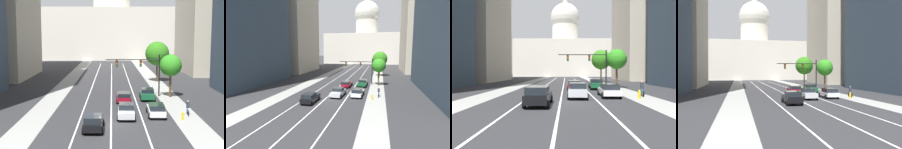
{
  "view_description": "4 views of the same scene",
  "coord_description": "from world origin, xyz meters",
  "views": [
    {
      "loc": [
        0.09,
        -32.69,
        9.32
      ],
      "look_at": [
        0.24,
        14.4,
        3.49
      ],
      "focal_mm": 53.19,
      "sensor_mm": 36.0,
      "label": 1
    },
    {
      "loc": [
        8.82,
        -27.86,
        8.22
      ],
      "look_at": [
        -1.58,
        17.69,
        2.0
      ],
      "focal_mm": 29.34,
      "sensor_mm": 36.0,
      "label": 2
    },
    {
      "loc": [
        0.51,
        -18.09,
        2.79
      ],
      "look_at": [
        0.11,
        21.75,
        2.11
      ],
      "focal_mm": 33.3,
      "sensor_mm": 36.0,
      "label": 3
    },
    {
      "loc": [
        -8.01,
        -29.95,
        3.92
      ],
      "look_at": [
        1.59,
        15.25,
        3.36
      ],
      "focal_mm": 38.93,
      "sensor_mm": 36.0,
      "label": 4
    }
  ],
  "objects": [
    {
      "name": "ground_plane",
      "position": [
        0.0,
        40.0,
        0.0
      ],
      "size": [
        400.0,
        400.0,
        0.0
      ],
      "primitive_type": "plane",
      "color": "#2B2B2D"
    },
    {
      "name": "sidewalk_left",
      "position": [
        -8.36,
        35.0,
        0.01
      ],
      "size": [
        3.11,
        130.0,
        0.01
      ],
      "primitive_type": "cube",
      "color": "gray",
      "rests_on": "ground"
    },
    {
      "name": "sidewalk_right",
      "position": [
        8.36,
        35.0,
        0.01
      ],
      "size": [
        3.11,
        130.0,
        0.01
      ],
      "primitive_type": "cube",
      "color": "gray",
      "rests_on": "ground"
    },
    {
      "name": "lane_stripe_left",
      "position": [
        -3.4,
        25.0,
        0.01
      ],
      "size": [
        0.16,
        90.0,
        0.01
      ],
      "primitive_type": "cube",
      "color": "white",
      "rests_on": "ground"
    },
    {
      "name": "lane_stripe_center",
      "position": [
        0.0,
        25.0,
        0.01
      ],
      "size": [
        0.16,
        90.0,
        0.01
      ],
      "primitive_type": "cube",
      "color": "white",
      "rests_on": "ground"
    },
    {
      "name": "lane_stripe_right",
      "position": [
        3.4,
        25.0,
        0.01
      ],
      "size": [
        0.16,
        90.0,
        0.01
      ],
      "primitive_type": "cube",
      "color": "white",
      "rests_on": "ground"
    },
    {
      "name": "office_tower_far_left",
      "position": [
        -24.46,
        38.59,
        27.01
      ],
      "size": [
        14.91,
        21.99,
        53.94
      ],
      "color": "#B7AD99",
      "rests_on": "ground"
    },
    {
      "name": "office_tower_far_right",
      "position": [
        25.15,
        47.47,
        21.9
      ],
      "size": [
        16.35,
        22.53,
        43.73
      ],
      "color": "#B7AD99",
      "rests_on": "ground"
    },
    {
      "name": "capitol_building",
      "position": [
        0.0,
        94.5,
        12.77
      ],
      "size": [
        50.13,
        27.12,
        40.53
      ],
      "color": "beige",
      "rests_on": "ground"
    },
    {
      "name": "car_black",
      "position": [
        -1.7,
        -1.49,
        0.82
      ],
      "size": [
        2.03,
        4.46,
        1.59
      ],
      "rotation": [
        0.0,
        0.0,
        1.56
      ],
      "color": "black",
      "rests_on": "ground"
    },
    {
      "name": "car_silver",
      "position": [
        1.7,
        3.48,
        0.79
      ],
      "size": [
        2.18,
        4.68,
        1.55
      ],
      "rotation": [
        0.0,
        0.0,
        1.53
      ],
      "color": "#B2B5BA",
      "rests_on": "ground"
    },
    {
      "name": "car_green",
      "position": [
        5.11,
        13.74,
        0.82
      ],
      "size": [
        2.21,
        4.37,
        1.57
      ],
      "rotation": [
        0.0,
        0.0,
        1.54
      ],
      "color": "#14512D",
      "rests_on": "ground"
    },
    {
      "name": "car_crimson",
      "position": [
        1.69,
        12.05,
        0.76
      ],
      "size": [
        2.11,
        4.7,
        1.42
      ],
      "rotation": [
        0.0,
        0.0,
        1.55
      ],
      "color": "maroon",
      "rests_on": "ground"
    },
    {
      "name": "car_white",
      "position": [
        5.1,
        4.11,
        0.77
      ],
      "size": [
        2.1,
        4.62,
        1.45
      ],
      "rotation": [
        0.0,
        0.0,
        1.54
      ],
      "color": "silver",
      "rests_on": "ground"
    },
    {
      "name": "traffic_signal_mast",
      "position": [
        4.53,
        16.15,
        4.34
      ],
      "size": [
        8.0,
        0.39,
        6.25
      ],
      "color": "black",
      "rests_on": "ground"
    },
    {
      "name": "fire_hydrant",
      "position": [
        7.74,
        2.38,
        0.46
      ],
      "size": [
        0.26,
        0.35,
        0.91
      ],
      "color": "yellow",
      "rests_on": "ground"
    },
    {
      "name": "cyclist",
      "position": [
        8.8,
        4.56,
        0.85
      ],
      "size": [
        0.38,
        1.7,
        1.72
      ],
      "rotation": [
        0.0,
        0.0,
        1.48
      ],
      "color": "black",
      "rests_on": "ground"
    },
    {
      "name": "street_tree_near_right",
      "position": [
        8.86,
        31.5,
        5.47
      ],
      "size": [
        4.64,
        4.64,
        7.8
      ],
      "color": "#51381E",
      "rests_on": "ground"
    },
    {
      "name": "street_tree_mid_right",
      "position": [
        8.65,
        15.4,
        4.68
      ],
      "size": [
        3.22,
        3.22,
        6.32
      ],
      "color": "#51381E",
      "rests_on": "ground"
    }
  ]
}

